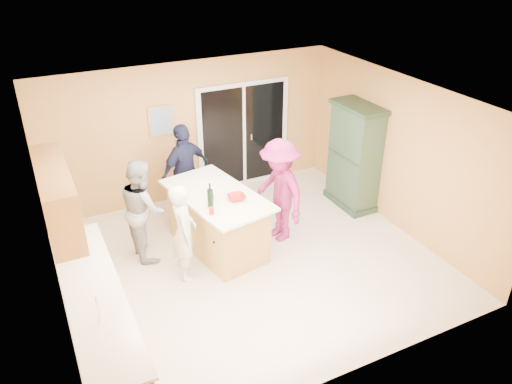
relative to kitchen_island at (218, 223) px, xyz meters
name	(u,v)px	position (x,y,z in m)	size (l,w,h in m)	color
floor	(250,261)	(0.30, -0.58, -0.47)	(5.50, 5.50, 0.00)	silver
ceiling	(249,101)	(0.30, -0.58, 2.13)	(5.50, 5.00, 0.10)	white
wall_back	(191,131)	(0.30, 1.92, 0.83)	(5.50, 0.10, 2.60)	#EDA561
wall_front	(352,287)	(0.30, -3.08, 0.83)	(5.50, 0.10, 2.60)	#EDA561
wall_left	(49,234)	(-2.45, -0.58, 0.83)	(0.10, 5.00, 2.60)	#EDA561
wall_right	(399,154)	(3.05, -0.58, 0.83)	(0.10, 5.00, 2.60)	#EDA561
left_cabinet_run	(101,332)	(-2.15, -1.63, -0.01)	(0.65, 3.05, 1.24)	tan
upper_cabinets	(57,197)	(-2.28, -0.78, 1.41)	(0.35, 1.60, 0.75)	tan
sliding_door	(244,135)	(1.35, 1.89, 0.58)	(1.90, 0.07, 2.10)	silver
framed_picture	(161,121)	(-0.25, 1.90, 1.13)	(0.46, 0.04, 0.56)	tan
kitchen_island	(218,223)	(0.00, 0.00, 0.00)	(1.36, 2.05, 1.00)	tan
green_hutch	(354,158)	(2.79, 0.25, 0.48)	(0.56, 1.06, 1.95)	#203525
woman_white	(184,232)	(-0.70, -0.46, 0.29)	(0.55, 0.36, 1.52)	silver
woman_grey	(143,209)	(-1.07, 0.37, 0.35)	(0.79, 0.62, 1.63)	#B0B1B3
woman_navy	(185,171)	(-0.09, 1.23, 0.40)	(1.02, 0.42, 1.74)	#1A1A3A
woman_magenta	(279,191)	(1.03, -0.15, 0.41)	(1.13, 0.65, 1.75)	#921F52
serving_bowl	(236,197)	(0.21, -0.30, 0.56)	(0.27, 0.27, 0.07)	red
tulip_vase	(77,242)	(-2.15, -0.67, 0.68)	(0.22, 0.15, 0.41)	#A71510
tumbler_near	(212,197)	(-0.13, -0.14, 0.58)	(0.07, 0.07, 0.09)	red
tumbler_far	(212,211)	(-0.29, -0.54, 0.58)	(0.08, 0.08, 0.11)	red
wine_bottle	(210,197)	(-0.22, -0.32, 0.68)	(0.09, 0.09, 0.38)	black
white_plate	(206,183)	(-0.02, 0.38, 0.54)	(0.22, 0.22, 0.02)	white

